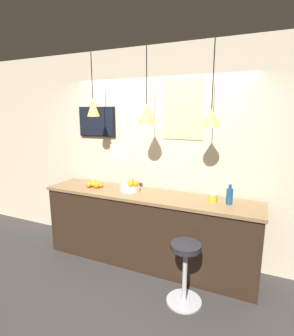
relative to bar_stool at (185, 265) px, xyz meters
The scene contains 14 objects.
ground_plane 0.82m from the bar_stool, behind, with size 14.00×14.00×0.00m, color #33302D.
back_wall 1.54m from the bar_stool, 125.96° to the left, with size 8.00×0.06×2.90m.
service_counter 0.88m from the bar_stool, 141.54° to the left, with size 2.90×0.58×0.99m.
bar_stool is the anchor object (origin of this frame).
fruit_bowl 1.27m from the bar_stool, 148.19° to the left, with size 0.27×0.27×0.15m.
orange_pile 1.72m from the bar_stool, 160.25° to the left, with size 0.24×0.19×0.09m.
juice_bottle 0.94m from the bar_stool, 59.75° to the left, with size 0.08×0.08×0.24m.
spread_jar 0.85m from the bar_stool, 75.35° to the left, with size 0.11×0.11×0.11m.
pendant_lamp_left 2.28m from the bar_stool, 160.03° to the left, with size 0.17×0.17×0.82m.
pendant_lamp_middle 1.80m from the bar_stool, 142.11° to the left, with size 0.22×0.22×0.91m.
pendant_lamp_right 1.63m from the bar_stool, 79.64° to the left, with size 0.21×0.21×0.93m.
mounted_tv 2.39m from the bar_stool, 151.82° to the left, with size 0.62×0.04×0.44m.
hanging_menu_board 1.52m from the bar_stool, 161.04° to the left, with size 0.24×0.01×0.17m.
wall_poster 1.90m from the bar_stool, 110.59° to the left, with size 0.54×0.01×0.78m.
Camera 1 is at (1.34, -2.37, 2.04)m, focal length 28.00 mm.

